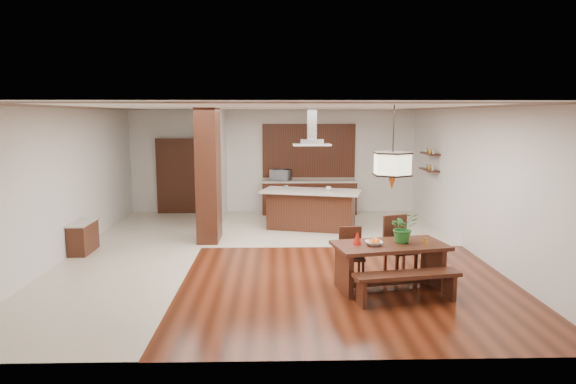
{
  "coord_description": "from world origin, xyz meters",
  "views": [
    {
      "loc": [
        0.04,
        -9.93,
        2.75
      ],
      "look_at": [
        0.3,
        0.0,
        1.25
      ],
      "focal_mm": 32.0,
      "sensor_mm": 36.0,
      "label": 1
    }
  ],
  "objects_px": {
    "dining_bench": "(407,288)",
    "fruit_bowl": "(374,243)",
    "dining_chair_right": "(401,247)",
    "dining_table": "(390,256)",
    "pendant_lantern": "(393,148)",
    "hallway_console": "(83,237)",
    "kitchen_island": "(311,209)",
    "dining_chair_left": "(352,254)",
    "foliage_plant": "(403,227)",
    "range_hood": "(312,127)",
    "island_cup": "(329,188)",
    "microwave": "(281,175)"
  },
  "relations": [
    {
      "from": "dining_bench",
      "to": "fruit_bowl",
      "type": "relative_size",
      "value": 6.08
    },
    {
      "from": "dining_bench",
      "to": "dining_chair_right",
      "type": "height_order",
      "value": "dining_chair_right"
    },
    {
      "from": "dining_table",
      "to": "pendant_lantern",
      "type": "height_order",
      "value": "pendant_lantern"
    },
    {
      "from": "hallway_console",
      "to": "kitchen_island",
      "type": "relative_size",
      "value": 0.35
    },
    {
      "from": "dining_bench",
      "to": "pendant_lantern",
      "type": "relative_size",
      "value": 1.22
    },
    {
      "from": "dining_chair_left",
      "to": "dining_table",
      "type": "bearing_deg",
      "value": -42.99
    },
    {
      "from": "dining_chair_left",
      "to": "kitchen_island",
      "type": "height_order",
      "value": "kitchen_island"
    },
    {
      "from": "fruit_bowl",
      "to": "dining_chair_right",
      "type": "bearing_deg",
      "value": 49.07
    },
    {
      "from": "hallway_console",
      "to": "foliage_plant",
      "type": "xyz_separation_m",
      "value": [
        5.89,
        -2.22,
        0.66
      ]
    },
    {
      "from": "kitchen_island",
      "to": "pendant_lantern",
      "type": "bearing_deg",
      "value": -62.42
    },
    {
      "from": "range_hood",
      "to": "island_cup",
      "type": "distance_m",
      "value": 1.51
    },
    {
      "from": "hallway_console",
      "to": "microwave",
      "type": "xyz_separation_m",
      "value": [
        4.01,
        4.0,
        0.78
      ]
    },
    {
      "from": "dining_chair_right",
      "to": "microwave",
      "type": "height_order",
      "value": "microwave"
    },
    {
      "from": "microwave",
      "to": "dining_chair_left",
      "type": "bearing_deg",
      "value": -58.59
    },
    {
      "from": "range_hood",
      "to": "island_cup",
      "type": "xyz_separation_m",
      "value": [
        0.4,
        -0.1,
        -1.45
      ]
    },
    {
      "from": "dining_table",
      "to": "dining_chair_left",
      "type": "distance_m",
      "value": 0.7
    },
    {
      "from": "hallway_console",
      "to": "fruit_bowl",
      "type": "distance_m",
      "value": 5.91
    },
    {
      "from": "kitchen_island",
      "to": "island_cup",
      "type": "bearing_deg",
      "value": 1.28
    },
    {
      "from": "foliage_plant",
      "to": "microwave",
      "type": "distance_m",
      "value": 6.49
    },
    {
      "from": "dining_chair_left",
      "to": "microwave",
      "type": "height_order",
      "value": "microwave"
    },
    {
      "from": "hallway_console",
      "to": "pendant_lantern",
      "type": "relative_size",
      "value": 0.67
    },
    {
      "from": "dining_bench",
      "to": "kitchen_island",
      "type": "bearing_deg",
      "value": 102.21
    },
    {
      "from": "dining_chair_left",
      "to": "foliage_plant",
      "type": "height_order",
      "value": "foliage_plant"
    },
    {
      "from": "dining_bench",
      "to": "dining_chair_right",
      "type": "distance_m",
      "value": 1.28
    },
    {
      "from": "dining_bench",
      "to": "range_hood",
      "type": "relative_size",
      "value": 1.78
    },
    {
      "from": "range_hood",
      "to": "dining_bench",
      "type": "bearing_deg",
      "value": -77.8
    },
    {
      "from": "dining_bench",
      "to": "microwave",
      "type": "relative_size",
      "value": 2.97
    },
    {
      "from": "hallway_console",
      "to": "dining_table",
      "type": "relative_size",
      "value": 0.47
    },
    {
      "from": "pendant_lantern",
      "to": "dining_chair_left",
      "type": "bearing_deg",
      "value": 140.33
    },
    {
      "from": "dining_table",
      "to": "range_hood",
      "type": "relative_size",
      "value": 2.1
    },
    {
      "from": "foliage_plant",
      "to": "range_hood",
      "type": "xyz_separation_m",
      "value": [
        -1.16,
        4.23,
        1.49
      ]
    },
    {
      "from": "dining_table",
      "to": "dining_bench",
      "type": "bearing_deg",
      "value": -78.96
    },
    {
      "from": "dining_chair_left",
      "to": "kitchen_island",
      "type": "bearing_deg",
      "value": 92.75
    },
    {
      "from": "range_hood",
      "to": "dining_table",
      "type": "bearing_deg",
      "value": -77.63
    },
    {
      "from": "foliage_plant",
      "to": "pendant_lantern",
      "type": "bearing_deg",
      "value": -161.72
    },
    {
      "from": "hallway_console",
      "to": "dining_chair_left",
      "type": "height_order",
      "value": "dining_chair_left"
    },
    {
      "from": "kitchen_island",
      "to": "island_cup",
      "type": "relative_size",
      "value": 20.32
    },
    {
      "from": "microwave",
      "to": "kitchen_island",
      "type": "bearing_deg",
      "value": -49.75
    },
    {
      "from": "dining_chair_left",
      "to": "foliage_plant",
      "type": "bearing_deg",
      "value": -29.44
    },
    {
      "from": "dining_table",
      "to": "dining_bench",
      "type": "height_order",
      "value": "dining_table"
    },
    {
      "from": "kitchen_island",
      "to": "microwave",
      "type": "distance_m",
      "value": 2.2
    },
    {
      "from": "hallway_console",
      "to": "island_cup",
      "type": "bearing_deg",
      "value": 20.38
    },
    {
      "from": "dining_chair_left",
      "to": "fruit_bowl",
      "type": "xyz_separation_m",
      "value": [
        0.26,
        -0.53,
        0.33
      ]
    },
    {
      "from": "island_cup",
      "to": "foliage_plant",
      "type": "bearing_deg",
      "value": -79.54
    },
    {
      "from": "dining_table",
      "to": "microwave",
      "type": "xyz_separation_m",
      "value": [
        -1.66,
        6.29,
        0.56
      ]
    },
    {
      "from": "dining_bench",
      "to": "dining_chair_left",
      "type": "bearing_deg",
      "value": 121.6
    },
    {
      "from": "pendant_lantern",
      "to": "hallway_console",
      "type": "bearing_deg",
      "value": 158.01
    },
    {
      "from": "fruit_bowl",
      "to": "kitchen_island",
      "type": "relative_size",
      "value": 0.1
    },
    {
      "from": "dining_table",
      "to": "island_cup",
      "type": "bearing_deg",
      "value": 97.34
    },
    {
      "from": "foliage_plant",
      "to": "kitchen_island",
      "type": "bearing_deg",
      "value": 105.4
    }
  ]
}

